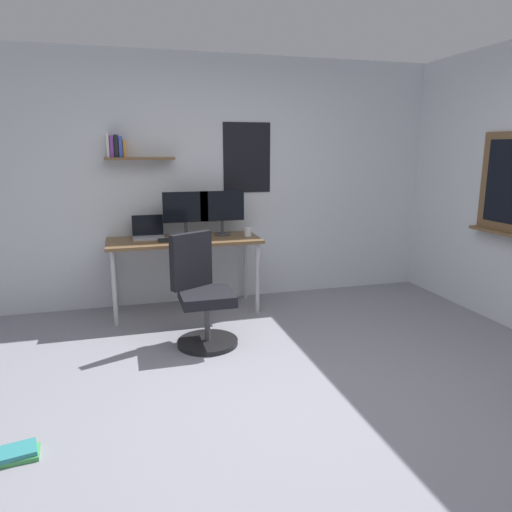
{
  "coord_description": "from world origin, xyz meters",
  "views": [
    {
      "loc": [
        -1.04,
        -2.68,
        1.65
      ],
      "look_at": [
        -0.08,
        0.72,
        0.85
      ],
      "focal_mm": 33.5,
      "sensor_mm": 36.0,
      "label": 1
    }
  ],
  "objects_px": {
    "monitor_primary": "(186,211)",
    "computer_mouse": "(205,238)",
    "laptop": "(148,233)",
    "monitor_secondary": "(222,210)",
    "office_chair": "(202,297)",
    "book_stack_on_floor": "(17,454)",
    "keyboard": "(177,240)",
    "coffee_mug": "(248,232)",
    "desk": "(184,246)"
  },
  "relations": [
    {
      "from": "monitor_primary",
      "to": "computer_mouse",
      "type": "distance_m",
      "value": 0.35
    },
    {
      "from": "laptop",
      "to": "monitor_secondary",
      "type": "bearing_deg",
      "value": -3.64
    },
    {
      "from": "office_chair",
      "to": "book_stack_on_floor",
      "type": "xyz_separation_m",
      "value": [
        -1.24,
        -1.3,
        -0.38
      ]
    },
    {
      "from": "office_chair",
      "to": "monitor_secondary",
      "type": "height_order",
      "value": "monitor_secondary"
    },
    {
      "from": "office_chair",
      "to": "monitor_primary",
      "type": "xyz_separation_m",
      "value": [
        0.01,
        0.97,
        0.62
      ]
    },
    {
      "from": "book_stack_on_floor",
      "to": "keyboard",
      "type": "bearing_deg",
      "value": 61.54
    },
    {
      "from": "coffee_mug",
      "to": "book_stack_on_floor",
      "type": "distance_m",
      "value": 2.96
    },
    {
      "from": "monitor_secondary",
      "to": "book_stack_on_floor",
      "type": "xyz_separation_m",
      "value": [
        -1.63,
        -2.28,
        -1.0
      ]
    },
    {
      "from": "laptop",
      "to": "computer_mouse",
      "type": "distance_m",
      "value": 0.59
    },
    {
      "from": "keyboard",
      "to": "computer_mouse",
      "type": "bearing_deg",
      "value": -0.0
    },
    {
      "from": "monitor_secondary",
      "to": "book_stack_on_floor",
      "type": "relative_size",
      "value": 1.92
    },
    {
      "from": "keyboard",
      "to": "laptop",
      "type": "bearing_deg",
      "value": 139.68
    },
    {
      "from": "office_chair",
      "to": "keyboard",
      "type": "bearing_deg",
      "value": 97.38
    },
    {
      "from": "coffee_mug",
      "to": "desk",
      "type": "bearing_deg",
      "value": 177.62
    },
    {
      "from": "computer_mouse",
      "to": "laptop",
      "type": "bearing_deg",
      "value": 157.56
    },
    {
      "from": "desk",
      "to": "computer_mouse",
      "type": "distance_m",
      "value": 0.24
    },
    {
      "from": "desk",
      "to": "laptop",
      "type": "height_order",
      "value": "laptop"
    },
    {
      "from": "keyboard",
      "to": "book_stack_on_floor",
      "type": "bearing_deg",
      "value": -118.46
    },
    {
      "from": "office_chair",
      "to": "book_stack_on_floor",
      "type": "bearing_deg",
      "value": -133.64
    },
    {
      "from": "office_chair",
      "to": "coffee_mug",
      "type": "xyz_separation_m",
      "value": [
        0.63,
        0.85,
        0.4
      ]
    },
    {
      "from": "monitor_primary",
      "to": "computer_mouse",
      "type": "bearing_deg",
      "value": -46.78
    },
    {
      "from": "office_chair",
      "to": "coffee_mug",
      "type": "distance_m",
      "value": 1.13
    },
    {
      "from": "desk",
      "to": "computer_mouse",
      "type": "bearing_deg",
      "value": -20.74
    },
    {
      "from": "monitor_primary",
      "to": "computer_mouse",
      "type": "xyz_separation_m",
      "value": [
        0.17,
        -0.18,
        -0.25
      ]
    },
    {
      "from": "office_chair",
      "to": "monitor_primary",
      "type": "distance_m",
      "value": 1.16
    },
    {
      "from": "desk",
      "to": "laptop",
      "type": "distance_m",
      "value": 0.39
    },
    {
      "from": "desk",
      "to": "monitor_secondary",
      "type": "distance_m",
      "value": 0.55
    },
    {
      "from": "computer_mouse",
      "to": "monitor_primary",
      "type": "bearing_deg",
      "value": 133.22
    },
    {
      "from": "desk",
      "to": "monitor_primary",
      "type": "xyz_separation_m",
      "value": [
        0.04,
        0.1,
        0.35
      ]
    },
    {
      "from": "desk",
      "to": "keyboard",
      "type": "height_order",
      "value": "keyboard"
    },
    {
      "from": "computer_mouse",
      "to": "office_chair",
      "type": "bearing_deg",
      "value": -102.48
    },
    {
      "from": "office_chair",
      "to": "monitor_secondary",
      "type": "relative_size",
      "value": 2.05
    },
    {
      "from": "monitor_secondary",
      "to": "computer_mouse",
      "type": "relative_size",
      "value": 4.46
    },
    {
      "from": "coffee_mug",
      "to": "book_stack_on_floor",
      "type": "xyz_separation_m",
      "value": [
        -1.87,
        -2.15,
        -0.78
      ]
    },
    {
      "from": "book_stack_on_floor",
      "to": "monitor_primary",
      "type": "bearing_deg",
      "value": 61.2
    },
    {
      "from": "computer_mouse",
      "to": "book_stack_on_floor",
      "type": "distance_m",
      "value": 2.64
    },
    {
      "from": "computer_mouse",
      "to": "book_stack_on_floor",
      "type": "height_order",
      "value": "computer_mouse"
    },
    {
      "from": "office_chair",
      "to": "computer_mouse",
      "type": "xyz_separation_m",
      "value": [
        0.18,
        0.8,
        0.37
      ]
    },
    {
      "from": "book_stack_on_floor",
      "to": "monitor_secondary",
      "type": "bearing_deg",
      "value": 54.38
    },
    {
      "from": "coffee_mug",
      "to": "monitor_primary",
      "type": "bearing_deg",
      "value": 168.43
    },
    {
      "from": "monitor_primary",
      "to": "desk",
      "type": "bearing_deg",
      "value": -110.83
    },
    {
      "from": "computer_mouse",
      "to": "desk",
      "type": "bearing_deg",
      "value": 159.26
    },
    {
      "from": "desk",
      "to": "monitor_secondary",
      "type": "xyz_separation_m",
      "value": [
        0.42,
        0.1,
        0.35
      ]
    },
    {
      "from": "computer_mouse",
      "to": "keyboard",
      "type": "bearing_deg",
      "value": 180.0
    },
    {
      "from": "laptop",
      "to": "computer_mouse",
      "type": "bearing_deg",
      "value": -22.44
    },
    {
      "from": "monitor_primary",
      "to": "book_stack_on_floor",
      "type": "distance_m",
      "value": 2.78
    },
    {
      "from": "coffee_mug",
      "to": "keyboard",
      "type": "bearing_deg",
      "value": -176.1
    },
    {
      "from": "keyboard",
      "to": "office_chair",
      "type": "bearing_deg",
      "value": -82.62
    },
    {
      "from": "book_stack_on_floor",
      "to": "office_chair",
      "type": "bearing_deg",
      "value": 46.36
    },
    {
      "from": "coffee_mug",
      "to": "monitor_secondary",
      "type": "bearing_deg",
      "value": 152.24
    }
  ]
}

